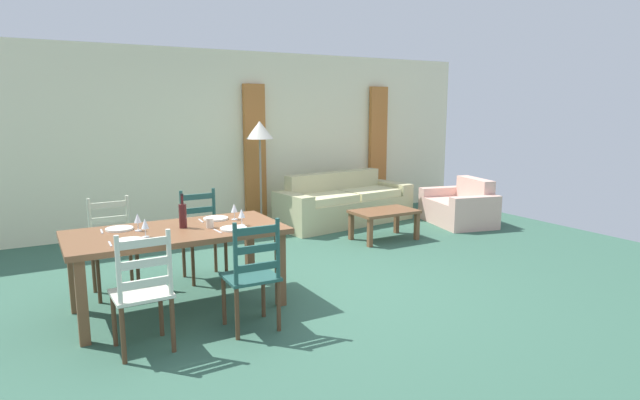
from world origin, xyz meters
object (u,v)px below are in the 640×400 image
object	(u,v)px
wine_bottle	(183,215)
standing_lamp	(260,137)
wine_glass_near_right	(242,214)
armchair_upholstered	(461,208)
dining_chair_far_left	(113,247)
couch	(343,205)
dining_chair_near_left	(143,292)
wine_glass_near_left	(145,224)
wine_glass_far_left	(138,219)
coffee_table	(384,215)
coffee_cup_primary	(210,223)
dining_chair_far_right	(202,235)
dining_table	(177,239)
wine_glass_far_right	(234,209)
dining_chair_near_right	(252,275)

from	to	relation	value
wine_bottle	standing_lamp	bearing A→B (deg)	53.69
wine_glass_near_right	armchair_upholstered	xyz separation A→B (m)	(4.31, 1.52, -0.61)
dining_chair_far_left	couch	bearing A→B (deg)	23.72
dining_chair_near_left	wine_bottle	bearing A→B (deg)	55.87
wine_bottle	wine_glass_near_left	xyz separation A→B (m)	(-0.37, -0.19, -0.01)
dining_chair_near_left	wine_glass_far_left	xyz separation A→B (m)	(0.15, 0.86, 0.38)
wine_glass_near_left	coffee_table	xyz separation A→B (m)	(3.48, 1.30, -0.51)
coffee_cup_primary	standing_lamp	distance (m)	3.16
wine_glass_near_left	standing_lamp	size ratio (longest dim) A/B	0.10
wine_glass_near_right	wine_glass_far_left	world-z (taller)	same
dining_chair_far_right	coffee_table	bearing A→B (deg)	7.91
dining_table	couch	size ratio (longest dim) A/B	0.80
dining_chair_far_left	couch	size ratio (longest dim) A/B	0.41
dining_table	wine_glass_far_right	world-z (taller)	wine_glass_far_right
dining_table	wine_glass_far_left	distance (m)	0.39
dining_chair_near_right	dining_chair_near_left	bearing A→B (deg)	177.59
dining_chair_near_right	wine_glass_near_left	world-z (taller)	dining_chair_near_right
dining_chair_near_left	dining_table	bearing A→B (deg)	58.29
dining_table	wine_glass_far_left	bearing A→B (deg)	159.15
dining_chair_far_left	dining_chair_far_right	distance (m)	0.92
coffee_table	armchair_upholstered	xyz separation A→B (m)	(1.70, 0.23, -0.11)
dining_table	coffee_cup_primary	bearing A→B (deg)	-15.25
dining_chair_far_right	coffee_table	world-z (taller)	dining_chair_far_right
dining_chair_far_right	wine_glass_near_right	distance (m)	0.99
dining_chair_far_left	coffee_cup_primary	bearing A→B (deg)	-47.88
wine_glass_far_left	coffee_table	world-z (taller)	wine_glass_far_left
wine_glass_near_right	wine_glass_far_left	bearing A→B (deg)	164.08
dining_chair_far_left	wine_glass_far_left	bearing A→B (deg)	-77.19
dining_chair_near_right	couch	distance (m)	4.25
wine_glass_near_right	armchair_upholstered	distance (m)	4.61
dining_chair_near_left	dining_chair_near_right	distance (m)	0.87
dining_table	wine_bottle	bearing A→B (deg)	30.04
dining_chair_near_right	coffee_cup_primary	world-z (taller)	dining_chair_near_right
wine_glass_far_right	dining_chair_far_right	bearing A→B (deg)	102.68
coffee_table	standing_lamp	bearing A→B (deg)	132.04
dining_chair_far_right	standing_lamp	distance (m)	2.48
dining_chair_far_right	wine_bottle	xyz separation A→B (m)	(-0.39, -0.73, 0.39)
wine_bottle	coffee_table	size ratio (longest dim) A/B	0.35
wine_glass_far_left	coffee_table	xyz separation A→B (m)	(3.49, 1.03, -0.51)
dining_chair_near_right	couch	xyz separation A→B (m)	(2.85, 3.15, -0.19)
dining_chair_near_left	dining_chair_far_right	xyz separation A→B (m)	(0.92, 1.52, 0.00)
armchair_upholstered	wine_glass_far_right	bearing A→B (deg)	-163.82
wine_glass_near_left	wine_glass_far_left	world-z (taller)	same
armchair_upholstered	dining_chair_far_left	bearing A→B (deg)	-173.05
wine_glass_far_right	standing_lamp	xyz separation A→B (m)	(1.31, 2.41, 0.55)
dining_chair_near_right	dining_chair_far_right	world-z (taller)	same
wine_glass_near_right	wine_glass_far_right	xyz separation A→B (m)	(0.03, 0.28, 0.00)
dining_chair_far_left	wine_glass_far_right	world-z (taller)	dining_chair_far_left
wine_glass_near_left	wine_glass_near_right	xyz separation A→B (m)	(0.88, 0.02, 0.00)
wine_glass_far_right	wine_glass_near_left	bearing A→B (deg)	-161.86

